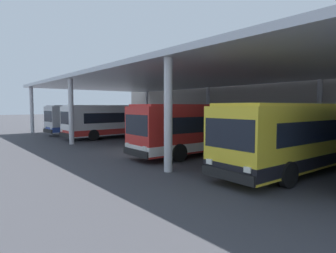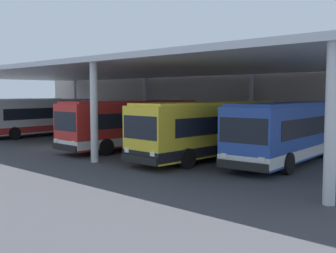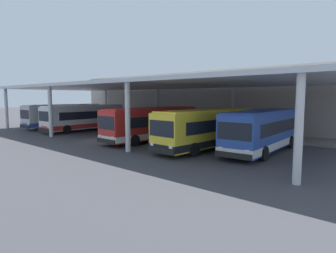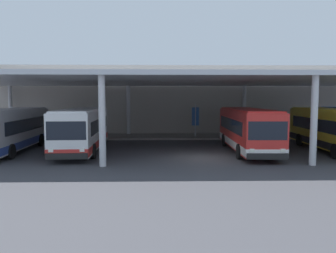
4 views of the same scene
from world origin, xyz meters
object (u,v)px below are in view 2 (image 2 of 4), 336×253
at_px(bus_far_bay, 209,129).
at_px(bench_waiting, 106,122).
at_px(bus_second_bay, 41,117).
at_px(bus_departing, 290,131).
at_px(bus_nearest_bay, 12,114).
at_px(trash_bin, 89,121).
at_px(banner_sign, 180,113).
at_px(bus_middle_bay, 133,124).

distance_m(bus_far_bay, bench_waiting, 22.44).
distance_m(bus_second_bay, bench_waiting, 9.09).
xyz_separation_m(bus_departing, bench_waiting, (-24.35, 7.41, -0.99)).
bearing_deg(bus_second_bay, bench_waiting, 102.23).
relative_size(bus_nearest_bay, trash_bin, 10.85).
height_order(bus_second_bay, banner_sign, banner_sign).
xyz_separation_m(bus_second_bay, trash_bin, (-4.36, 8.45, -0.98)).
distance_m(bus_second_bay, banner_sign, 12.21).
bearing_deg(bench_waiting, bus_far_bay, -24.34).
relative_size(bus_nearest_bay, bench_waiting, 5.91).
bearing_deg(bus_nearest_bay, trash_bin, 83.66).
bearing_deg(banner_sign, trash_bin, 177.89).
height_order(bench_waiting, trash_bin, trash_bin).
xyz_separation_m(bus_middle_bay, trash_bin, (-16.57, 8.77, -0.98)).
bearing_deg(bus_far_bay, trash_bin, 158.82).
height_order(bus_nearest_bay, bus_departing, same).
bearing_deg(bus_middle_bay, bench_waiting, 147.09).
distance_m(bus_departing, banner_sign, 14.72).
bearing_deg(bench_waiting, bus_nearest_bay, -111.04).
xyz_separation_m(bus_nearest_bay, banner_sign, (14.54, 7.90, 0.32)).
xyz_separation_m(bus_second_bay, bus_middle_bay, (12.21, -0.31, 0.00)).
xyz_separation_m(trash_bin, banner_sign, (13.61, -0.50, 1.30)).
relative_size(bus_second_bay, bus_far_bay, 1.00).
bearing_deg(banner_sign, bus_departing, -26.36).
height_order(bus_nearest_bay, trash_bin, bus_nearest_bay).
distance_m(bus_middle_bay, trash_bin, 18.77).
height_order(bus_second_bay, bus_departing, same).
bearing_deg(bus_far_bay, bus_departing, 25.02).
distance_m(bus_far_bay, bus_departing, 4.33).
bearing_deg(bus_far_bay, bus_nearest_bay, 178.88).
bearing_deg(trash_bin, bus_middle_bay, -27.89).
distance_m(bench_waiting, banner_sign, 11.28).
height_order(bus_departing, banner_sign, banner_sign).
bearing_deg(bus_middle_bay, bus_departing, 9.61).
distance_m(bus_far_bay, trash_bin, 24.55).
xyz_separation_m(bus_nearest_bay, bus_middle_bay, (17.50, -0.37, 0.00)).
bearing_deg(trash_bin, bus_second_bay, -62.74).
distance_m(bus_nearest_bay, banner_sign, 16.55).
distance_m(bus_middle_bay, banner_sign, 8.78).
bearing_deg(bus_nearest_bay, bus_middle_bay, -1.20).
bearing_deg(bus_nearest_bay, banner_sign, 28.50).
bearing_deg(bus_nearest_bay, bus_far_bay, -1.12).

